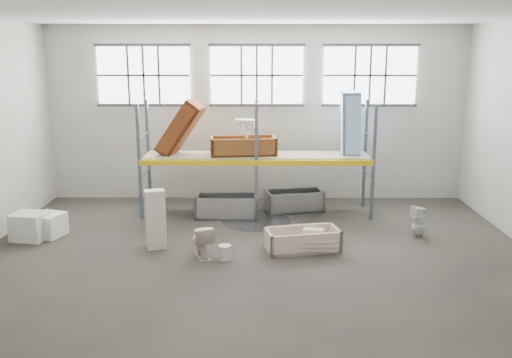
{
  "coord_description": "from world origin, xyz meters",
  "views": [
    {
      "loc": [
        0.07,
        -11.13,
        4.39
      ],
      "look_at": [
        0.0,
        1.5,
        1.4
      ],
      "focal_mm": 39.29,
      "sensor_mm": 36.0,
      "label": 1
    }
  ],
  "objects_px": {
    "blue_tub_upright": "(350,124)",
    "bucket": "(225,252)",
    "rust_tub_flat": "(243,146)",
    "toilet_white": "(419,221)",
    "bathtub_beige": "(302,240)",
    "cistern_tall": "(155,219)",
    "carton_near": "(30,226)",
    "steel_tub_left": "(226,206)",
    "toilet_beige": "(202,241)",
    "steel_tub_right": "(294,201)"
  },
  "relations": [
    {
      "from": "rust_tub_flat",
      "to": "blue_tub_upright",
      "type": "relative_size",
      "value": 1.03
    },
    {
      "from": "steel_tub_left",
      "to": "steel_tub_right",
      "type": "bearing_deg",
      "value": 17.98
    },
    {
      "from": "toilet_white",
      "to": "blue_tub_upright",
      "type": "bearing_deg",
      "value": -163.26
    },
    {
      "from": "bucket",
      "to": "rust_tub_flat",
      "type": "bearing_deg",
      "value": 85.15
    },
    {
      "from": "toilet_white",
      "to": "steel_tub_right",
      "type": "bearing_deg",
      "value": -141.82
    },
    {
      "from": "toilet_beige",
      "to": "cistern_tall",
      "type": "xyz_separation_m",
      "value": [
        -1.07,
        0.53,
        0.31
      ]
    },
    {
      "from": "rust_tub_flat",
      "to": "bucket",
      "type": "distance_m",
      "value": 3.89
    },
    {
      "from": "steel_tub_left",
      "to": "rust_tub_flat",
      "type": "distance_m",
      "value": 1.65
    },
    {
      "from": "steel_tub_left",
      "to": "bucket",
      "type": "relative_size",
      "value": 5.1
    },
    {
      "from": "rust_tub_flat",
      "to": "toilet_white",
      "type": "bearing_deg",
      "value": -25.16
    },
    {
      "from": "rust_tub_flat",
      "to": "bucket",
      "type": "relative_size",
      "value": 5.5
    },
    {
      "from": "toilet_beige",
      "to": "steel_tub_left",
      "type": "distance_m",
      "value": 2.92
    },
    {
      "from": "bathtub_beige",
      "to": "toilet_beige",
      "type": "height_order",
      "value": "toilet_beige"
    },
    {
      "from": "carton_near",
      "to": "bucket",
      "type": "bearing_deg",
      "value": -15.18
    },
    {
      "from": "rust_tub_flat",
      "to": "bathtub_beige",
      "type": "bearing_deg",
      "value": -64.64
    },
    {
      "from": "toilet_white",
      "to": "steel_tub_left",
      "type": "height_order",
      "value": "toilet_white"
    },
    {
      "from": "carton_near",
      "to": "steel_tub_left",
      "type": "bearing_deg",
      "value": 21.77
    },
    {
      "from": "blue_tub_upright",
      "to": "bucket",
      "type": "bearing_deg",
      "value": -130.35
    },
    {
      "from": "toilet_beige",
      "to": "cistern_tall",
      "type": "bearing_deg",
      "value": -46.26
    },
    {
      "from": "toilet_beige",
      "to": "blue_tub_upright",
      "type": "height_order",
      "value": "blue_tub_upright"
    },
    {
      "from": "cistern_tall",
      "to": "steel_tub_right",
      "type": "relative_size",
      "value": 0.87
    },
    {
      "from": "steel_tub_right",
      "to": "carton_near",
      "type": "xyz_separation_m",
      "value": [
        -6.31,
        -2.38,
        0.04
      ]
    },
    {
      "from": "toilet_beige",
      "to": "steel_tub_right",
      "type": "xyz_separation_m",
      "value": [
        2.19,
        3.49,
        -0.08
      ]
    },
    {
      "from": "steel_tub_left",
      "to": "toilet_beige",
      "type": "bearing_deg",
      "value": -97.07
    },
    {
      "from": "blue_tub_upright",
      "to": "bucket",
      "type": "distance_m",
      "value": 5.36
    },
    {
      "from": "cistern_tall",
      "to": "carton_near",
      "type": "relative_size",
      "value": 1.8
    },
    {
      "from": "bathtub_beige",
      "to": "cistern_tall",
      "type": "bearing_deg",
      "value": 166.3
    },
    {
      "from": "steel_tub_left",
      "to": "blue_tub_upright",
      "type": "height_order",
      "value": "blue_tub_upright"
    },
    {
      "from": "cistern_tall",
      "to": "rust_tub_flat",
      "type": "bearing_deg",
      "value": 39.08
    },
    {
      "from": "toilet_beige",
      "to": "rust_tub_flat",
      "type": "relative_size",
      "value": 0.42
    },
    {
      "from": "cistern_tall",
      "to": "blue_tub_upright",
      "type": "xyz_separation_m",
      "value": [
        4.73,
        3.03,
        1.73
      ]
    },
    {
      "from": "steel_tub_left",
      "to": "steel_tub_right",
      "type": "distance_m",
      "value": 1.92
    },
    {
      "from": "bathtub_beige",
      "to": "carton_near",
      "type": "distance_m",
      "value": 6.34
    },
    {
      "from": "blue_tub_upright",
      "to": "carton_near",
      "type": "xyz_separation_m",
      "value": [
        -7.78,
        -2.46,
        -2.08
      ]
    },
    {
      "from": "toilet_beige",
      "to": "toilet_white",
      "type": "relative_size",
      "value": 0.97
    },
    {
      "from": "toilet_white",
      "to": "steel_tub_left",
      "type": "distance_m",
      "value": 4.89
    },
    {
      "from": "toilet_white",
      "to": "bathtub_beige",
      "type": "bearing_deg",
      "value": -86.65
    },
    {
      "from": "cistern_tall",
      "to": "toilet_white",
      "type": "xyz_separation_m",
      "value": [
        6.08,
        0.85,
        -0.3
      ]
    },
    {
      "from": "toilet_beige",
      "to": "carton_near",
      "type": "bearing_deg",
      "value": -34.85
    },
    {
      "from": "blue_tub_upright",
      "to": "bucket",
      "type": "height_order",
      "value": "blue_tub_upright"
    },
    {
      "from": "bathtub_beige",
      "to": "bucket",
      "type": "bearing_deg",
      "value": -172.78
    },
    {
      "from": "bucket",
      "to": "carton_near",
      "type": "bearing_deg",
      "value": 164.82
    },
    {
      "from": "toilet_beige",
      "to": "bucket",
      "type": "relative_size",
      "value": 2.3
    },
    {
      "from": "toilet_white",
      "to": "steel_tub_right",
      "type": "height_order",
      "value": "toilet_white"
    },
    {
      "from": "rust_tub_flat",
      "to": "carton_near",
      "type": "distance_m",
      "value": 5.61
    },
    {
      "from": "carton_near",
      "to": "rust_tub_flat",
      "type": "bearing_deg",
      "value": 24.6
    },
    {
      "from": "toilet_beige",
      "to": "steel_tub_left",
      "type": "relative_size",
      "value": 0.45
    },
    {
      "from": "blue_tub_upright",
      "to": "toilet_beige",
      "type": "bearing_deg",
      "value": -135.69
    },
    {
      "from": "toilet_beige",
      "to": "cistern_tall",
      "type": "distance_m",
      "value": 1.24
    },
    {
      "from": "toilet_beige",
      "to": "bathtub_beige",
      "type": "bearing_deg",
      "value": 171.64
    }
  ]
}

